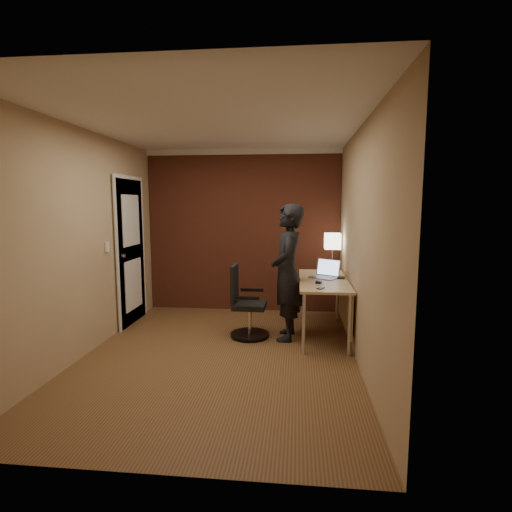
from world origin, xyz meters
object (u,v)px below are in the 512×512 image
(desk, at_px, (329,289))
(person, at_px, (287,272))
(phone, at_px, (321,288))
(mouse, at_px, (319,282))
(office_chair, at_px, (245,306))
(desk_lamp, at_px, (333,242))
(laptop, at_px, (326,272))
(wallet, at_px, (341,277))

(desk, bearing_deg, person, -162.18)
(person, bearing_deg, phone, 45.37)
(desk, relative_size, mouse, 15.00)
(office_chair, relative_size, person, 0.54)
(phone, xyz_separation_m, office_chair, (-0.91, 0.40, -0.34))
(desk_lamp, relative_size, phone, 4.65)
(mouse, relative_size, phone, 0.87)
(desk_lamp, height_order, laptop, desk_lamp)
(desk, distance_m, person, 0.60)
(desk_lamp, xyz_separation_m, office_chair, (-1.14, -0.83, -0.75))
(wallet, bearing_deg, mouse, -130.57)
(laptop, xyz_separation_m, mouse, (-0.11, -0.40, -0.05))
(mouse, xyz_separation_m, wallet, (0.30, 0.35, -0.01))
(wallet, bearing_deg, desk_lamp, 96.78)
(desk_lamp, distance_m, person, 1.07)
(phone, bearing_deg, mouse, 114.63)
(mouse, xyz_separation_m, person, (-0.38, 0.09, 0.09))
(office_chair, bearing_deg, person, -0.14)
(wallet, distance_m, person, 0.73)
(desk, bearing_deg, wallet, 29.57)
(wallet, xyz_separation_m, office_chair, (-1.21, -0.26, -0.34))
(laptop, bearing_deg, wallet, -14.41)
(desk, bearing_deg, laptop, 103.95)
(desk, bearing_deg, office_chair, -170.97)
(desk, relative_size, person, 0.89)
(desk, bearing_deg, phone, -103.73)
(laptop, height_order, phone, laptop)
(desk_lamp, height_order, wallet, desk_lamp)
(wallet, bearing_deg, desk, -150.43)
(desk_lamp, bearing_deg, office_chair, -144.02)
(person, bearing_deg, desk_lamp, 144.84)
(mouse, distance_m, phone, 0.30)
(desk, bearing_deg, desk_lamp, 82.41)
(phone, xyz_separation_m, wallet, (0.29, 0.65, 0.01))
(office_chair, bearing_deg, wallet, 11.95)
(person, bearing_deg, mouse, 77.38)
(phone, distance_m, wallet, 0.72)
(office_chair, bearing_deg, desk_lamp, 35.98)
(desk, xyz_separation_m, wallet, (0.16, 0.09, 0.14))
(laptop, bearing_deg, desk_lamp, 76.86)
(phone, distance_m, office_chair, 1.05)
(desk, height_order, person, person)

